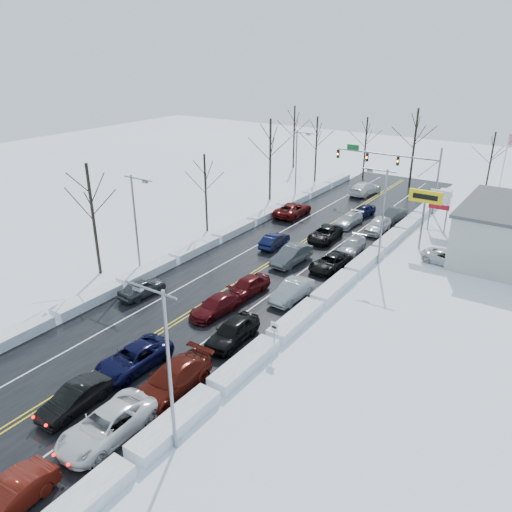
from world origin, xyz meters
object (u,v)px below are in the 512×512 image
Objects in this scene: oncoming_car_0 at (274,247)px; traffic_signal_mast at (397,164)px; tires_plus_sign at (425,201)px; flagpole at (504,170)px.

traffic_signal_mast is at bearing -108.24° from oncoming_car_0.
traffic_signal_mast reaches higher than oncoming_car_0.
tires_plus_sign reaches higher than oncoming_car_0.
tires_plus_sign is at bearing -150.91° from oncoming_car_0.
oncoming_car_0 is at bearing -104.97° from traffic_signal_mast.
oncoming_car_0 is (-5.30, -19.82, -5.48)m from traffic_signal_mast.
flagpole reaches higher than traffic_signal_mast.
traffic_signal_mast is 2.21× the size of tires_plus_sign.
tires_plus_sign is (7.05, -12.00, -0.49)m from traffic_signal_mast.
traffic_signal_mast reaches higher than tires_plus_sign.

